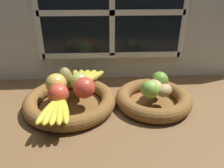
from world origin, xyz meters
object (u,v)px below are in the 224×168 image
object	(u,v)px
fruit_bowl_right	(153,99)
apple_red_front	(58,94)
pear_brown	(65,78)
potato_back	(157,82)
lime_far	(160,80)
chili_pepper	(158,89)
potato_small	(165,90)
apple_golden_left	(56,84)
apple_green_back	(79,81)
fruit_bowl_left	(70,101)
banana_bunch_front	(57,109)
banana_bunch_back	(84,78)
lime_near	(150,90)
potato_large	(154,87)
apple_red_right	(84,88)

from	to	relation	value
fruit_bowl_right	apple_red_front	size ratio (longest dim) A/B	4.06
apple_red_front	pear_brown	bearing A→B (deg)	85.41
fruit_bowl_right	potato_back	world-z (taller)	potato_back
lime_far	chili_pepper	world-z (taller)	lime_far
chili_pepper	potato_small	bearing A→B (deg)	-106.21
apple_golden_left	potato_back	world-z (taller)	apple_golden_left
apple_green_back	pear_brown	distance (cm)	5.72
fruit_bowl_left	banana_bunch_front	xyz separation A→B (cm)	(-2.37, -12.07, 4.41)
apple_red_front	fruit_bowl_right	bearing A→B (deg)	9.22
apple_green_back	pear_brown	world-z (taller)	pear_brown
apple_golden_left	potato_back	xyz separation A→B (cm)	(38.34, 2.63, -1.59)
apple_golden_left	banana_bunch_back	xyz separation A→B (cm)	(9.47, 9.91, -2.33)
banana_bunch_front	lime_far	bearing A→B (deg)	23.13
apple_golden_left	apple_green_back	world-z (taller)	apple_golden_left
pear_brown	potato_small	distance (cm)	37.63
fruit_bowl_left	chili_pepper	xyz separation A→B (cm)	(33.62, 0.93, 3.86)
apple_red_front	apple_green_back	world-z (taller)	same
apple_golden_left	lime_near	bearing A→B (deg)	-8.80
banana_bunch_front	fruit_bowl_right	bearing A→B (deg)	19.53
pear_brown	banana_bunch_front	world-z (taller)	pear_brown
fruit_bowl_right	potato_small	size ratio (longest dim) A/B	4.45
apple_red_front	potato_large	xyz separation A→B (cm)	(34.46, 5.59, -1.05)
potato_back	lime_near	xyz separation A→B (cm)	(-4.37, -7.89, 1.01)
potato_back	chili_pepper	distance (cm)	3.52
apple_golden_left	apple_red_front	bearing A→B (deg)	-74.55
apple_red_right	apple_golden_left	size ratio (longest dim) A/B	1.01
apple_red_right	apple_golden_left	bearing A→B (deg)	158.28
apple_red_right	potato_back	distance (cm)	28.62
banana_bunch_back	lime_near	world-z (taller)	lime_near
fruit_bowl_left	lime_near	distance (cm)	30.07
lime_near	chili_pepper	distance (cm)	6.80
chili_pepper	apple_green_back	bearing A→B (deg)	142.84
apple_golden_left	potato_small	xyz separation A→B (cm)	(39.49, -4.61, -1.48)
apple_red_right	apple_golden_left	distance (cm)	11.41
pear_brown	fruit_bowl_right	bearing A→B (deg)	-9.05
apple_red_right	potato_large	bearing A→B (deg)	5.88
pear_brown	banana_bunch_front	xyz separation A→B (cm)	(-0.46, -17.42, -2.81)
banana_bunch_back	chili_pepper	xyz separation A→B (cm)	(28.92, -10.54, -0.57)
apple_golden_left	banana_bunch_back	size ratio (longest dim) A/B	0.42
apple_green_back	lime_near	size ratio (longest dim) A/B	1.07
pear_brown	potato_large	distance (cm)	34.05
apple_golden_left	potato_large	distance (cm)	36.50
apple_red_front	potato_small	xyz separation A→B (cm)	(37.51, 2.54, -1.17)
pear_brown	potato_back	xyz separation A→B (cm)	(35.49, -1.16, -2.05)
apple_golden_left	potato_small	size ratio (longest dim) A/B	1.19
pear_brown	banana_bunch_back	size ratio (longest dim) A/B	0.47
pear_brown	chili_pepper	world-z (taller)	pear_brown
apple_golden_left	chili_pepper	xyz separation A→B (cm)	(38.40, -0.64, -2.90)
apple_golden_left	potato_back	size ratio (longest dim) A/B	1.27
banana_bunch_back	lime_far	world-z (taller)	lime_far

